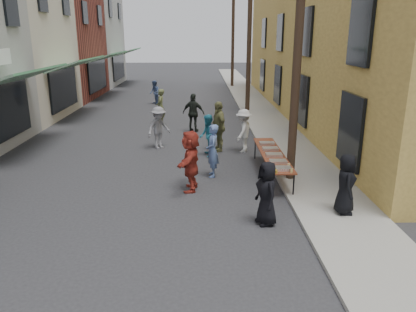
{
  "coord_description": "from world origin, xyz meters",
  "views": [
    {
      "loc": [
        1.52,
        -8.86,
        4.36
      ],
      "look_at": [
        1.71,
        1.38,
        1.3
      ],
      "focal_mm": 35.0,
      "sensor_mm": 36.0,
      "label": 1
    }
  ],
  "objects_px": {
    "utility_pole_near": "(299,30)",
    "utility_pole_mid": "(249,33)",
    "server": "(346,184)",
    "guest_front_a": "(267,193)",
    "catering_tray_sausage": "(282,168)",
    "serving_table": "(272,154)",
    "utility_pole_far": "(233,33)",
    "guest_front_c": "(208,136)"
  },
  "relations": [
    {
      "from": "catering_tray_sausage",
      "to": "guest_front_c",
      "type": "relative_size",
      "value": 0.32
    },
    {
      "from": "utility_pole_mid",
      "to": "catering_tray_sausage",
      "type": "bearing_deg",
      "value": -92.18
    },
    {
      "from": "utility_pole_near",
      "to": "serving_table",
      "type": "height_order",
      "value": "utility_pole_near"
    },
    {
      "from": "guest_front_c",
      "to": "utility_pole_mid",
      "type": "bearing_deg",
      "value": 158.2
    },
    {
      "from": "utility_pole_mid",
      "to": "guest_front_c",
      "type": "height_order",
      "value": "utility_pole_mid"
    },
    {
      "from": "serving_table",
      "to": "utility_pole_mid",
      "type": "bearing_deg",
      "value": 87.51
    },
    {
      "from": "server",
      "to": "utility_pole_mid",
      "type": "bearing_deg",
      "value": 12.97
    },
    {
      "from": "guest_front_a",
      "to": "utility_pole_mid",
      "type": "bearing_deg",
      "value": 158.98
    },
    {
      "from": "serving_table",
      "to": "catering_tray_sausage",
      "type": "bearing_deg",
      "value": -90.0
    },
    {
      "from": "utility_pole_near",
      "to": "serving_table",
      "type": "relative_size",
      "value": 2.25
    },
    {
      "from": "utility_pole_far",
      "to": "serving_table",
      "type": "distance_m",
      "value": 23.82
    },
    {
      "from": "catering_tray_sausage",
      "to": "utility_pole_far",
      "type": "bearing_deg",
      "value": 88.86
    },
    {
      "from": "utility_pole_mid",
      "to": "utility_pole_near",
      "type": "bearing_deg",
      "value": -90.0
    },
    {
      "from": "utility_pole_mid",
      "to": "guest_front_c",
      "type": "xyz_separation_m",
      "value": [
        -2.52,
        -9.25,
        -3.71
      ]
    },
    {
      "from": "utility_pole_mid",
      "to": "utility_pole_far",
      "type": "bearing_deg",
      "value": 90.0
    },
    {
      "from": "serving_table",
      "to": "server",
      "type": "height_order",
      "value": "server"
    },
    {
      "from": "catering_tray_sausage",
      "to": "guest_front_a",
      "type": "relative_size",
      "value": 0.32
    },
    {
      "from": "utility_pole_mid",
      "to": "serving_table",
      "type": "xyz_separation_m",
      "value": [
        -0.5,
        -11.51,
        -3.79
      ]
    },
    {
      "from": "utility_pole_near",
      "to": "utility_pole_mid",
      "type": "bearing_deg",
      "value": 90.0
    },
    {
      "from": "utility_pole_far",
      "to": "utility_pole_mid",
      "type": "bearing_deg",
      "value": -90.0
    },
    {
      "from": "utility_pole_near",
      "to": "catering_tray_sausage",
      "type": "height_order",
      "value": "utility_pole_near"
    },
    {
      "from": "utility_pole_near",
      "to": "guest_front_c",
      "type": "bearing_deg",
      "value": 132.48
    },
    {
      "from": "server",
      "to": "serving_table",
      "type": "bearing_deg",
      "value": 32.36
    },
    {
      "from": "guest_front_c",
      "to": "catering_tray_sausage",
      "type": "bearing_deg",
      "value": 20.73
    },
    {
      "from": "server",
      "to": "guest_front_c",
      "type": "bearing_deg",
      "value": 41.52
    },
    {
      "from": "utility_pole_far",
      "to": "guest_front_a",
      "type": "relative_size",
      "value": 5.77
    },
    {
      "from": "guest_front_c",
      "to": "server",
      "type": "distance_m",
      "value": 6.29
    },
    {
      "from": "utility_pole_near",
      "to": "utility_pole_far",
      "type": "bearing_deg",
      "value": 90.0
    },
    {
      "from": "utility_pole_near",
      "to": "guest_front_a",
      "type": "relative_size",
      "value": 5.77
    },
    {
      "from": "utility_pole_near",
      "to": "utility_pole_mid",
      "type": "distance_m",
      "value": 12.0
    },
    {
      "from": "catering_tray_sausage",
      "to": "guest_front_c",
      "type": "height_order",
      "value": "guest_front_c"
    },
    {
      "from": "catering_tray_sausage",
      "to": "guest_front_a",
      "type": "xyz_separation_m",
      "value": [
        -0.73,
        -1.82,
        -0.01
      ]
    },
    {
      "from": "catering_tray_sausage",
      "to": "server",
      "type": "distance_m",
      "value": 1.93
    },
    {
      "from": "utility_pole_near",
      "to": "server",
      "type": "xyz_separation_m",
      "value": [
        0.78,
        -2.61,
        -3.64
      ]
    },
    {
      "from": "catering_tray_sausage",
      "to": "serving_table",
      "type": "bearing_deg",
      "value": 90.0
    },
    {
      "from": "utility_pole_near",
      "to": "server",
      "type": "relative_size",
      "value": 5.9
    },
    {
      "from": "catering_tray_sausage",
      "to": "server",
      "type": "bearing_deg",
      "value": -48.52
    },
    {
      "from": "utility_pole_mid",
      "to": "catering_tray_sausage",
      "type": "distance_m",
      "value": 13.68
    },
    {
      "from": "utility_pole_near",
      "to": "guest_front_a",
      "type": "distance_m",
      "value": 4.92
    },
    {
      "from": "utility_pole_near",
      "to": "utility_pole_mid",
      "type": "height_order",
      "value": "same"
    },
    {
      "from": "guest_front_a",
      "to": "utility_pole_near",
      "type": "bearing_deg",
      "value": 141.26
    },
    {
      "from": "catering_tray_sausage",
      "to": "guest_front_c",
      "type": "xyz_separation_m",
      "value": [
        -2.02,
        3.91,
        -0.0
      ]
    }
  ]
}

